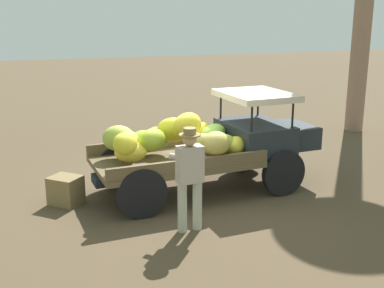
{
  "coord_description": "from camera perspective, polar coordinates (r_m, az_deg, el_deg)",
  "views": [
    {
      "loc": [
        -3.01,
        -8.42,
        3.38
      ],
      "look_at": [
        -0.02,
        0.02,
        0.97
      ],
      "focal_mm": 45.78,
      "sensor_mm": 36.0,
      "label": 1
    }
  ],
  "objects": [
    {
      "name": "ground_plane",
      "position": [
        9.56,
        0.14,
        -5.66
      ],
      "size": [
        60.0,
        60.0,
        0.0
      ],
      "primitive_type": "plane",
      "color": "brown"
    },
    {
      "name": "truck",
      "position": [
        9.43,
        2.17,
        0.03
      ],
      "size": [
        4.53,
        1.94,
        1.88
      ],
      "rotation": [
        0.0,
        0.0,
        0.05
      ],
      "color": "#1F262D",
      "rests_on": "ground"
    },
    {
      "name": "farmer",
      "position": [
        7.64,
        -0.28,
        -3.42
      ],
      "size": [
        0.53,
        0.47,
        1.69
      ],
      "rotation": [
        0.0,
        0.0,
        1.64
      ],
      "color": "#B1B6A2",
      "rests_on": "ground"
    },
    {
      "name": "wooden_crate",
      "position": [
        9.24,
        -14.5,
        -5.22
      ],
      "size": [
        0.7,
        0.7,
        0.51
      ],
      "primitive_type": "cube",
      "rotation": [
        0.0,
        0.0,
        2.38
      ],
      "color": "olive",
      "rests_on": "ground"
    }
  ]
}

